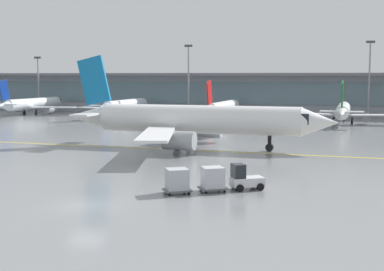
{
  "coord_description": "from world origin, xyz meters",
  "views": [
    {
      "loc": [
        17.74,
        -33.31,
        9.06
      ],
      "look_at": [
        2.05,
        18.69,
        3.0
      ],
      "focal_mm": 50.56,
      "sensor_mm": 36.0,
      "label": 1
    }
  ],
  "objects_px": {
    "gate_airplane_0": "(33,104)",
    "baggage_tug": "(244,179)",
    "gate_airplane_3": "(343,111)",
    "gate_airplane_2": "(223,108)",
    "apron_light_mast_2": "(369,77)",
    "apron_light_mast_0": "(38,82)",
    "gate_airplane_1": "(126,105)",
    "taxiing_regional_jet": "(195,120)",
    "cargo_dolly_lead": "(213,178)",
    "cargo_dolly_trailing": "(177,180)",
    "apron_light_mast_1": "(188,77)"
  },
  "relations": [
    {
      "from": "gate_airplane_2",
      "to": "gate_airplane_1",
      "type": "bearing_deg",
      "value": 86.07
    },
    {
      "from": "gate_airplane_0",
      "to": "gate_airplane_1",
      "type": "height_order",
      "value": "same"
    },
    {
      "from": "gate_airplane_3",
      "to": "apron_light_mast_0",
      "type": "height_order",
      "value": "apron_light_mast_0"
    },
    {
      "from": "gate_airplane_1",
      "to": "baggage_tug",
      "type": "height_order",
      "value": "gate_airplane_1"
    },
    {
      "from": "gate_airplane_1",
      "to": "gate_airplane_2",
      "type": "xyz_separation_m",
      "value": [
        22.46,
        -2.12,
        0.0
      ]
    },
    {
      "from": "apron_light_mast_1",
      "to": "cargo_dolly_lead",
      "type": "bearing_deg",
      "value": -71.51
    },
    {
      "from": "gate_airplane_2",
      "to": "baggage_tug",
      "type": "xyz_separation_m",
      "value": [
        17.56,
        -65.54,
        -1.57
      ]
    },
    {
      "from": "apron_light_mast_1",
      "to": "apron_light_mast_2",
      "type": "xyz_separation_m",
      "value": [
        38.84,
        2.04,
        0.16
      ]
    },
    {
      "from": "taxiing_regional_jet",
      "to": "apron_light_mast_1",
      "type": "distance_m",
      "value": 55.7
    },
    {
      "from": "gate_airplane_1",
      "to": "gate_airplane_3",
      "type": "relative_size",
      "value": 1.0
    },
    {
      "from": "gate_airplane_2",
      "to": "baggage_tug",
      "type": "height_order",
      "value": "gate_airplane_2"
    },
    {
      "from": "gate_airplane_3",
      "to": "apron_light_mast_2",
      "type": "bearing_deg",
      "value": -18.78
    },
    {
      "from": "baggage_tug",
      "to": "apron_light_mast_1",
      "type": "xyz_separation_m",
      "value": [
        -27.89,
        75.3,
        7.75
      ]
    },
    {
      "from": "gate_airplane_0",
      "to": "apron_light_mast_1",
      "type": "xyz_separation_m",
      "value": [
        35.49,
        7.55,
        6.17
      ]
    },
    {
      "from": "gate_airplane_0",
      "to": "gate_airplane_2",
      "type": "relative_size",
      "value": 1.0
    },
    {
      "from": "baggage_tug",
      "to": "apron_light_mast_0",
      "type": "xyz_separation_m",
      "value": [
        -67.18,
        76.18,
        6.62
      ]
    },
    {
      "from": "gate_airplane_0",
      "to": "gate_airplane_2",
      "type": "distance_m",
      "value": 45.88
    },
    {
      "from": "gate_airplane_0",
      "to": "gate_airplane_3",
      "type": "relative_size",
      "value": 1.0
    },
    {
      "from": "gate_airplane_0",
      "to": "apron_light_mast_0",
      "type": "xyz_separation_m",
      "value": [
        -3.8,
        8.43,
        5.05
      ]
    },
    {
      "from": "baggage_tug",
      "to": "apron_light_mast_1",
      "type": "distance_m",
      "value": 80.67
    },
    {
      "from": "apron_light_mast_2",
      "to": "cargo_dolly_trailing",
      "type": "bearing_deg",
      "value": -101.02
    },
    {
      "from": "gate_airplane_3",
      "to": "baggage_tug",
      "type": "bearing_deg",
      "value": 174.54
    },
    {
      "from": "gate_airplane_3",
      "to": "apron_light_mast_0",
      "type": "bearing_deg",
      "value": 80.13
    },
    {
      "from": "cargo_dolly_lead",
      "to": "apron_light_mast_2",
      "type": "xyz_separation_m",
      "value": [
        13.19,
        78.73,
        7.74
      ]
    },
    {
      "from": "gate_airplane_0",
      "to": "gate_airplane_3",
      "type": "height_order",
      "value": "same"
    },
    {
      "from": "baggage_tug",
      "to": "apron_light_mast_2",
      "type": "distance_m",
      "value": 78.51
    },
    {
      "from": "gate_airplane_1",
      "to": "taxiing_regional_jet",
      "type": "bearing_deg",
      "value": -145.51
    },
    {
      "from": "taxiing_regional_jet",
      "to": "apron_light_mast_0",
      "type": "distance_m",
      "value": 77.95
    },
    {
      "from": "cargo_dolly_trailing",
      "to": "apron_light_mast_0",
      "type": "distance_m",
      "value": 100.99
    },
    {
      "from": "cargo_dolly_lead",
      "to": "apron_light_mast_2",
      "type": "bearing_deg",
      "value": 48.83
    },
    {
      "from": "gate_airplane_1",
      "to": "baggage_tug",
      "type": "distance_m",
      "value": 78.63
    },
    {
      "from": "gate_airplane_0",
      "to": "apron_light_mast_2",
      "type": "xyz_separation_m",
      "value": [
        74.32,
        9.59,
        6.33
      ]
    },
    {
      "from": "gate_airplane_0",
      "to": "cargo_dolly_trailing",
      "type": "xyz_separation_m",
      "value": [
        58.7,
        -70.64,
        -1.41
      ]
    },
    {
      "from": "gate_airplane_0",
      "to": "baggage_tug",
      "type": "bearing_deg",
      "value": -133.11
    },
    {
      "from": "gate_airplane_2",
      "to": "gate_airplane_3",
      "type": "relative_size",
      "value": 1.0
    },
    {
      "from": "gate_airplane_0",
      "to": "gate_airplane_3",
      "type": "distance_m",
      "value": 69.67
    },
    {
      "from": "cargo_dolly_trailing",
      "to": "apron_light_mast_1",
      "type": "bearing_deg",
      "value": 74.88
    },
    {
      "from": "taxiing_regional_jet",
      "to": "baggage_tug",
      "type": "bearing_deg",
      "value": -63.87
    },
    {
      "from": "gate_airplane_3",
      "to": "cargo_dolly_trailing",
      "type": "height_order",
      "value": "gate_airplane_3"
    },
    {
      "from": "gate_airplane_0",
      "to": "apron_light_mast_0",
      "type": "distance_m",
      "value": 10.54
    },
    {
      "from": "gate_airplane_0",
      "to": "baggage_tug",
      "type": "distance_m",
      "value": 92.79
    },
    {
      "from": "gate_airplane_1",
      "to": "taxiing_regional_jet",
      "type": "relative_size",
      "value": 0.7
    },
    {
      "from": "gate_airplane_1",
      "to": "apron_light_mast_2",
      "type": "relative_size",
      "value": 1.53
    },
    {
      "from": "gate_airplane_0",
      "to": "apron_light_mast_1",
      "type": "height_order",
      "value": "apron_light_mast_1"
    },
    {
      "from": "gate_airplane_2",
      "to": "cargo_dolly_lead",
      "type": "distance_m",
      "value": 68.67
    },
    {
      "from": "cargo_dolly_lead",
      "to": "apron_light_mast_1",
      "type": "relative_size",
      "value": 0.17
    },
    {
      "from": "cargo_dolly_lead",
      "to": "gate_airplane_2",
      "type": "bearing_deg",
      "value": 71.23
    },
    {
      "from": "cargo_dolly_lead",
      "to": "cargo_dolly_trailing",
      "type": "xyz_separation_m",
      "value": [
        -2.44,
        -1.5,
        0.0
      ]
    },
    {
      "from": "baggage_tug",
      "to": "apron_light_mast_1",
      "type": "height_order",
      "value": "apron_light_mast_1"
    },
    {
      "from": "gate_airplane_1",
      "to": "cargo_dolly_lead",
      "type": "height_order",
      "value": "gate_airplane_1"
    }
  ]
}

